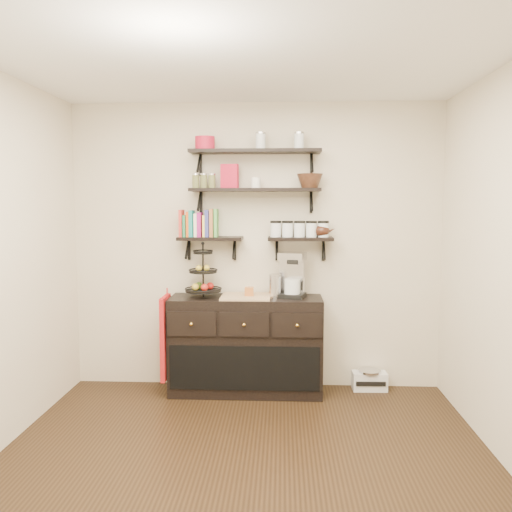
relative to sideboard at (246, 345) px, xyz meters
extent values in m
plane|color=black|center=(0.08, -1.51, -0.45)|extent=(3.50, 3.50, 0.00)
cube|color=white|center=(0.08, -1.51, 2.25)|extent=(3.50, 3.50, 0.02)
cube|color=beige|center=(0.08, 0.24, 0.90)|extent=(3.50, 0.02, 2.70)
cube|color=black|center=(0.08, 0.10, 1.78)|extent=(1.20, 0.27, 0.03)
cube|color=black|center=(-0.44, 0.22, 1.67)|extent=(0.02, 0.03, 0.20)
cube|color=black|center=(0.60, 0.22, 1.67)|extent=(0.02, 0.03, 0.20)
cube|color=black|center=(0.08, 0.10, 1.43)|extent=(1.20, 0.27, 0.03)
cube|color=black|center=(-0.44, 0.22, 1.32)|extent=(0.02, 0.03, 0.20)
cube|color=black|center=(0.60, 0.22, 1.32)|extent=(0.02, 0.03, 0.20)
cube|color=black|center=(-0.34, 0.11, 0.98)|extent=(0.60, 0.25, 0.03)
cube|color=black|center=(-0.56, 0.22, 0.87)|extent=(0.02, 0.03, 0.20)
cube|color=black|center=(-0.12, 0.22, 0.87)|extent=(0.03, 0.03, 0.20)
cube|color=black|center=(0.50, 0.11, 0.98)|extent=(0.60, 0.25, 0.03)
cube|color=black|center=(0.28, 0.22, 0.87)|extent=(0.03, 0.03, 0.20)
cube|color=black|center=(0.72, 0.22, 0.87)|extent=(0.02, 0.03, 0.20)
cube|color=red|center=(-0.60, 0.12, 1.10)|extent=(0.02, 0.15, 0.20)
cube|color=#1F7649|center=(-0.56, 0.12, 1.12)|extent=(0.03, 0.15, 0.24)
cube|color=#E14C0D|center=(-0.53, 0.12, 1.10)|extent=(0.04, 0.15, 0.21)
cube|color=#15817D|center=(-0.49, 0.12, 1.12)|extent=(0.03, 0.15, 0.25)
cube|color=#F6F1CB|center=(-0.46, 0.12, 1.11)|extent=(0.03, 0.15, 0.22)
cube|color=#9E1972|center=(-0.42, 0.12, 1.13)|extent=(0.04, 0.15, 0.26)
cube|color=yellow|center=(-0.38, 0.12, 1.11)|extent=(0.03, 0.15, 0.23)
cube|color=navy|center=(-0.34, 0.12, 1.10)|extent=(0.03, 0.15, 0.20)
cube|color=#9B5F34|center=(-0.30, 0.12, 1.12)|extent=(0.04, 0.15, 0.24)
cube|color=#4D9844|center=(-0.26, 0.12, 1.10)|extent=(0.03, 0.15, 0.21)
cylinder|color=silver|center=(0.27, 0.12, 1.06)|extent=(0.10, 0.10, 0.13)
cylinder|color=silver|center=(0.38, 0.12, 1.06)|extent=(0.10, 0.10, 0.13)
cylinder|color=silver|center=(0.49, 0.12, 1.06)|extent=(0.10, 0.10, 0.13)
cylinder|color=silver|center=(0.60, 0.12, 1.06)|extent=(0.10, 0.10, 0.13)
cylinder|color=silver|center=(0.71, 0.12, 1.06)|extent=(0.10, 0.10, 0.13)
cube|color=black|center=(0.00, 0.00, 0.00)|extent=(1.40, 0.45, 0.90)
cube|color=tan|center=(0.00, 0.00, 0.46)|extent=(0.45, 0.41, 0.02)
sphere|color=gold|center=(-0.47, -0.25, 0.25)|extent=(0.04, 0.04, 0.04)
sphere|color=gold|center=(0.00, -0.25, 0.25)|extent=(0.04, 0.04, 0.04)
sphere|color=gold|center=(0.47, -0.25, 0.25)|extent=(0.04, 0.04, 0.04)
cylinder|color=black|center=(-0.39, 0.00, 0.69)|extent=(0.02, 0.02, 0.49)
cylinder|color=black|center=(-0.39, 0.00, 0.51)|extent=(0.33, 0.33, 0.01)
cylinder|color=black|center=(-0.39, 0.00, 0.68)|extent=(0.25, 0.25, 0.02)
cylinder|color=black|center=(-0.39, 0.00, 0.86)|extent=(0.18, 0.18, 0.02)
sphere|color=#B21914|center=(-0.34, 0.04, 0.54)|extent=(0.07, 0.07, 0.07)
sphere|color=gold|center=(-0.43, 0.00, 0.72)|extent=(0.06, 0.06, 0.06)
cube|color=#A35825|center=(0.03, 0.00, 0.50)|extent=(0.08, 0.08, 0.08)
cube|color=black|center=(0.43, 0.00, 0.47)|extent=(0.27, 0.26, 0.04)
cube|color=silver|center=(0.43, 0.07, 0.64)|extent=(0.24, 0.14, 0.35)
cube|color=silver|center=(0.43, 0.00, 0.83)|extent=(0.27, 0.26, 0.07)
cylinder|color=silver|center=(0.43, -0.02, 0.56)|extent=(0.18, 0.18, 0.13)
cylinder|color=silver|center=(0.27, -0.02, 0.56)|extent=(0.11, 0.11, 0.22)
cube|color=#A11115|center=(-0.73, -0.10, 0.09)|extent=(0.04, 0.33, 0.76)
cube|color=silver|center=(1.16, 0.12, -0.37)|extent=(0.32, 0.17, 0.17)
cylinder|color=silver|center=(1.16, 0.12, -0.27)|extent=(0.22, 0.22, 0.02)
cube|color=black|center=(1.16, 0.03, -0.37)|extent=(0.28, 0.02, 0.04)
cube|color=#B2142F|center=(-0.15, 0.10, 1.56)|extent=(0.17, 0.09, 0.22)
cylinder|color=white|center=(0.09, 0.10, 1.50)|extent=(0.09, 0.09, 0.10)
cylinder|color=#B2142F|center=(-0.38, 0.10, 1.86)|extent=(0.18, 0.18, 0.12)
camera|label=1|loc=(0.33, -4.91, 1.32)|focal=38.00mm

